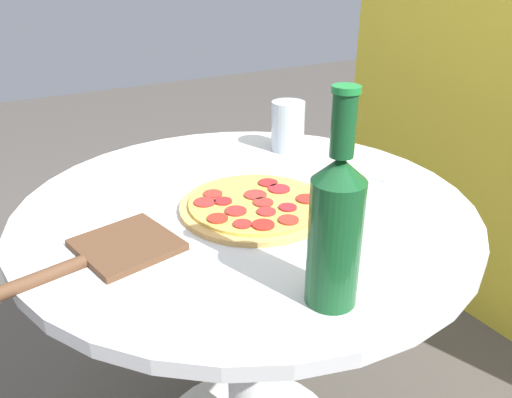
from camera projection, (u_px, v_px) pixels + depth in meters
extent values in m
cylinder|color=silver|center=(247.00, 342.00, 1.11)|extent=(0.09, 0.09, 0.65)
cylinder|color=silver|center=(246.00, 207.00, 0.97)|extent=(0.87, 0.87, 0.02)
cylinder|color=tan|center=(256.00, 206.00, 0.93)|extent=(0.28, 0.28, 0.01)
cylinder|color=#E0BC4C|center=(256.00, 202.00, 0.93)|extent=(0.25, 0.25, 0.01)
cylinder|color=#A82F26|center=(213.00, 194.00, 0.95)|extent=(0.04, 0.04, 0.00)
cylinder|color=maroon|center=(236.00, 211.00, 0.89)|extent=(0.04, 0.04, 0.00)
cylinder|color=#A02927|center=(266.00, 212.00, 0.89)|extent=(0.03, 0.03, 0.00)
cylinder|color=maroon|center=(255.00, 195.00, 0.95)|extent=(0.04, 0.04, 0.00)
cylinder|color=maroon|center=(288.00, 207.00, 0.90)|extent=(0.03, 0.03, 0.00)
cylinder|color=#A9252B|center=(279.00, 189.00, 0.97)|extent=(0.04, 0.04, 0.00)
cylinder|color=maroon|center=(288.00, 220.00, 0.86)|extent=(0.04, 0.04, 0.00)
cylinder|color=maroon|center=(307.00, 199.00, 0.93)|extent=(0.04, 0.04, 0.00)
cylinder|color=#9E2D26|center=(263.00, 202.00, 0.92)|extent=(0.04, 0.04, 0.00)
cylinder|color=#A22A1D|center=(218.00, 218.00, 0.86)|extent=(0.04, 0.04, 0.00)
cylinder|color=#9F2B28|center=(205.00, 202.00, 0.92)|extent=(0.04, 0.04, 0.00)
cylinder|color=maroon|center=(268.00, 183.00, 1.00)|extent=(0.04, 0.04, 0.00)
cylinder|color=#A82825|center=(242.00, 224.00, 0.84)|extent=(0.03, 0.03, 0.00)
cylinder|color=maroon|center=(223.00, 201.00, 0.92)|extent=(0.03, 0.03, 0.00)
cylinder|color=#A3241D|center=(263.00, 225.00, 0.84)|extent=(0.04, 0.04, 0.00)
cylinder|color=#144C23|center=(334.00, 244.00, 0.65)|extent=(0.07, 0.07, 0.18)
cone|color=#144C23|center=(340.00, 169.00, 0.60)|extent=(0.07, 0.07, 0.03)
cylinder|color=#144C23|center=(344.00, 125.00, 0.58)|extent=(0.03, 0.03, 0.08)
cylinder|color=#1E8438|center=(346.00, 89.00, 0.56)|extent=(0.03, 0.03, 0.01)
cube|color=brown|center=(127.00, 245.00, 0.81)|extent=(0.17, 0.17, 0.01)
cylinder|color=brown|center=(39.00, 279.00, 0.72)|extent=(0.05, 0.14, 0.02)
cylinder|color=#ADBCC6|center=(288.00, 126.00, 1.20)|extent=(0.08, 0.08, 0.12)
cube|color=white|center=(366.00, 168.00, 1.10)|extent=(0.16, 0.13, 0.01)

